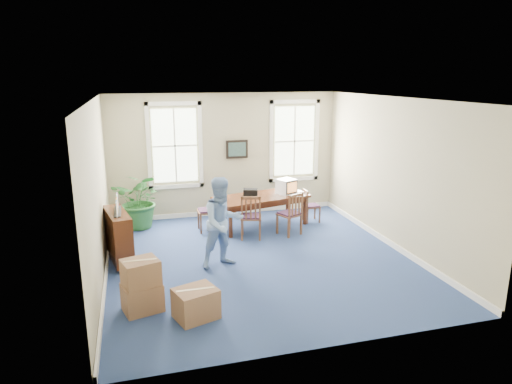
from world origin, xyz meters
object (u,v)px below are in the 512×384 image
object	(u,v)px
crt_tv	(286,186)
credenza	(119,239)
chair_near_left	(251,216)
conference_table	(261,211)
man	(223,222)
potted_plant	(141,200)
cardboard_boxes	(156,280)

from	to	relation	value
crt_tv	credenza	distance (m)	4.29
crt_tv	chair_near_left	size ratio (longest dim) A/B	0.43
conference_table	man	size ratio (longest dim) A/B	1.27
man	conference_table	bearing A→B (deg)	42.00
potted_plant	cardboard_boxes	distance (m)	4.08
cardboard_boxes	potted_plant	bearing A→B (deg)	91.45
man	crt_tv	bearing A→B (deg)	31.83
conference_table	potted_plant	distance (m)	2.94
credenza	cardboard_boxes	world-z (taller)	credenza
credenza	chair_near_left	bearing A→B (deg)	1.12
credenza	cardboard_boxes	distance (m)	2.11
chair_near_left	credenza	distance (m)	2.95
man	credenza	world-z (taller)	man
cardboard_boxes	conference_table	bearing A→B (deg)	51.26
chair_near_left	potted_plant	world-z (taller)	potted_plant
chair_near_left	credenza	world-z (taller)	chair_near_left
crt_tv	cardboard_boxes	xyz separation A→B (m)	(-3.42, -3.48, -0.50)
credenza	man	bearing A→B (deg)	-32.25
man	cardboard_boxes	world-z (taller)	man
credenza	cardboard_boxes	size ratio (longest dim) A/B	0.79
man	credenza	size ratio (longest dim) A/B	1.44
crt_tv	chair_near_left	distance (m)	1.46
conference_table	man	distance (m)	2.61
chair_near_left	crt_tv	bearing A→B (deg)	-128.17
conference_table	chair_near_left	bearing A→B (deg)	-133.82
chair_near_left	cardboard_boxes	world-z (taller)	chair_near_left
chair_near_left	potted_plant	xyz separation A→B (m)	(-2.39, 1.41, 0.18)
crt_tv	potted_plant	size ratio (longest dim) A/B	0.32
conference_table	chair_near_left	world-z (taller)	chair_near_left
conference_table	crt_tv	world-z (taller)	crt_tv
crt_tv	potted_plant	bearing A→B (deg)	145.51
conference_table	potted_plant	world-z (taller)	potted_plant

